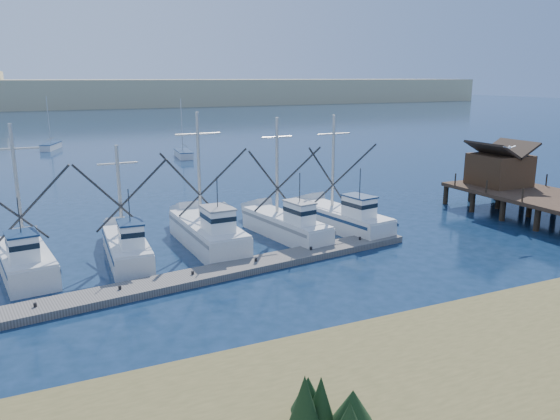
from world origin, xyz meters
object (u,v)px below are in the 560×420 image
at_px(timber_pier, 533,186).
at_px(sailboat_far, 51,146).
at_px(sailboat_near, 183,154).
at_px(floating_dock, 193,278).

xyz_separation_m(timber_pier, sailboat_far, (-32.48, 61.74, -2.07)).
bearing_deg(sailboat_far, timber_pier, -42.49).
height_order(timber_pier, sailboat_near, sailboat_near).
xyz_separation_m(timber_pier, sailboat_near, (-16.22, 44.37, -2.07)).
distance_m(floating_dock, sailboat_far, 64.17).
height_order(floating_dock, sailboat_near, sailboat_near).
height_order(sailboat_near, sailboat_far, same).
bearing_deg(floating_dock, sailboat_near, 67.46).
relative_size(timber_pier, sailboat_near, 2.47).
relative_size(floating_dock, timber_pier, 1.49).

